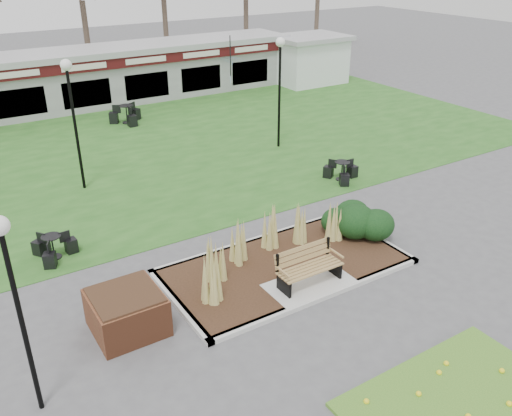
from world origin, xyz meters
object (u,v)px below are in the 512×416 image
brick_planter (127,312)px  bistro_set_d (127,117)px  food_pavilion (77,79)px  lamp_post_mid_right (71,97)px  patio_umbrella (231,70)px  service_hut (309,59)px  park_bench (308,266)px  lamp_post_far_right (280,69)px  lamp_post_near_left (11,276)px  bistro_set_c (342,174)px  bistro_set_b (54,250)px

brick_planter → bistro_set_d: (5.43, 14.83, -0.17)m
food_pavilion → lamp_post_mid_right: size_ratio=5.50×
patio_umbrella → service_hut: bearing=0.0°
lamp_post_mid_right → bistro_set_d: size_ratio=2.76×
park_bench → brick_planter: park_bench is taller
service_hut → food_pavilion: bearing=171.7°
park_bench → bistro_set_d: 15.62m
lamp_post_far_right → lamp_post_near_left: bearing=-141.2°
bistro_set_c → bistro_set_d: (-4.12, 10.83, 0.05)m
service_hut → lamp_post_mid_right: bearing=-152.1°
lamp_post_near_left → lamp_post_far_right: bearing=38.8°
food_pavilion → patio_umbrella: size_ratio=11.18×
park_bench → bistro_set_c: (5.15, 4.75, -0.34)m
lamp_post_mid_right → bistro_set_b: lamp_post_mid_right is taller
food_pavilion → lamp_post_far_right: lamp_post_far_right is taller
lamp_post_far_right → bistro_set_d: bearing=122.7°
lamp_post_mid_right → patio_umbrella: (10.97, 8.73, -1.90)m
lamp_post_near_left → lamp_post_far_right: 15.21m
lamp_post_near_left → bistro_set_b: 6.14m
bistro_set_d → lamp_post_far_right: bearing=-57.3°
park_bench → lamp_post_mid_right: 9.87m
brick_planter → service_hut: size_ratio=0.34×
service_hut → lamp_post_near_left: size_ratio=1.11×
food_pavilion → lamp_post_near_left: bearing=-108.0°
lamp_post_near_left → patio_umbrella: lamp_post_near_left is taller
food_pavilion → bistro_set_c: food_pavilion is taller
lamp_post_near_left → lamp_post_far_right: (11.85, 9.53, 0.37)m
bistro_set_d → bistro_set_c: bearing=-69.2°
lamp_post_near_left → patio_umbrella: (14.58, 18.31, -1.54)m
bistro_set_b → bistro_set_c: size_ratio=0.95×
service_hut → lamp_post_near_left: 27.21m
lamp_post_far_right → park_bench: bearing=-120.4°
food_pavilion → brick_planter: bearing=-103.1°
lamp_post_mid_right → park_bench: bearing=-71.8°
park_bench → bistro_set_c: bearing=42.7°
lamp_post_mid_right → patio_umbrella: size_ratio=2.03×
bistro_set_c → bistro_set_b: bearing=180.0°
patio_umbrella → park_bench: bearing=-114.3°
food_pavilion → service_hut: size_ratio=5.59×
brick_planter → patio_umbrella: (12.40, 17.00, 0.89)m
park_bench → brick_planter: bearing=170.3°
service_hut → lamp_post_mid_right: lamp_post_mid_right is taller
food_pavilion → lamp_post_far_right: 12.10m
service_hut → bistro_set_c: size_ratio=3.35×
lamp_post_mid_right → lamp_post_far_right: 8.24m
park_bench → lamp_post_mid_right: bearing=108.2°
food_pavilion → bistro_set_b: food_pavilion is taller
brick_planter → service_hut: service_hut is taller
brick_planter → bistro_set_b: 4.06m
food_pavilion → bistro_set_d: (1.03, -4.14, -1.17)m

